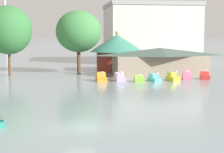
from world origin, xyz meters
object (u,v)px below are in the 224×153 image
(pedal_boat_yellow, at_px, (173,77))
(shoreline_tree_tall_left, at_px, (8,30))
(shoreline_tree_mid, at_px, (78,31))
(pedal_boat_cyan, at_px, (154,78))
(pedal_boat_lavender, at_px, (119,77))
(pedal_boat_lime, at_px, (139,79))
(green_roof_pavilion, at_px, (117,50))
(pedal_boat_orange, at_px, (101,78))
(background_building_block, at_px, (150,33))
(pedal_boat_pink, at_px, (187,76))
(boathouse, at_px, (160,61))
(pedal_boat_red, at_px, (205,76))

(pedal_boat_yellow, height_order, shoreline_tree_tall_left, shoreline_tree_tall_left)
(shoreline_tree_tall_left, xyz_separation_m, shoreline_tree_mid, (12.63, 2.45, -0.19))
(pedal_boat_cyan, bearing_deg, pedal_boat_lavender, -119.37)
(pedal_boat_lime, relative_size, green_roof_pavilion, 0.22)
(pedal_boat_orange, bearing_deg, pedal_boat_lavender, 85.16)
(pedal_boat_lime, bearing_deg, background_building_block, 171.79)
(pedal_boat_yellow, xyz_separation_m, shoreline_tree_mid, (-14.37, 13.60, 7.50))
(pedal_boat_lavender, height_order, green_roof_pavilion, green_roof_pavilion)
(pedal_boat_yellow, bearing_deg, pedal_boat_cyan, -104.96)
(background_building_block, bearing_deg, pedal_boat_lime, -106.53)
(pedal_boat_lavender, bearing_deg, shoreline_tree_mid, -162.55)
(pedal_boat_orange, height_order, pedal_boat_lavender, pedal_boat_orange)
(pedal_boat_orange, height_order, background_building_block, background_building_block)
(pedal_boat_pink, distance_m, boathouse, 7.60)
(pedal_boat_yellow, height_order, green_roof_pavilion, green_roof_pavilion)
(pedal_boat_orange, distance_m, boathouse, 13.53)
(pedal_boat_cyan, xyz_separation_m, pedal_boat_pink, (5.88, 1.21, 0.13))
(pedal_boat_lavender, distance_m, pedal_boat_pink, 11.34)
(pedal_boat_yellow, relative_size, boathouse, 0.15)
(pedal_boat_red, bearing_deg, pedal_boat_lavender, -71.97)
(pedal_boat_lavender, relative_size, shoreline_tree_mid, 0.20)
(pedal_boat_orange, xyz_separation_m, pedal_boat_lavender, (2.93, -0.20, -0.01))
(pedal_boat_yellow, distance_m, green_roof_pavilion, 18.77)
(pedal_boat_lavender, xyz_separation_m, shoreline_tree_mid, (-5.84, 12.59, 7.50))
(pedal_boat_pink, height_order, shoreline_tree_mid, shoreline_tree_mid)
(pedal_boat_yellow, distance_m, pedal_boat_red, 6.06)
(boathouse, distance_m, shoreline_tree_mid, 16.48)
(pedal_boat_pink, distance_m, background_building_block, 40.21)
(background_building_block, bearing_deg, pedal_boat_red, -90.88)
(boathouse, bearing_deg, shoreline_tree_mid, 158.55)
(pedal_boat_pink, relative_size, shoreline_tree_tall_left, 0.21)
(pedal_boat_lime, bearing_deg, pedal_boat_red, 107.41)
(pedal_boat_pink, height_order, shoreline_tree_tall_left, shoreline_tree_tall_left)
(green_roof_pavilion, bearing_deg, shoreline_tree_mid, -155.46)
(pedal_boat_lavender, relative_size, background_building_block, 0.10)
(pedal_boat_pink, relative_size, pedal_boat_red, 0.98)
(pedal_boat_lime, bearing_deg, pedal_boat_yellow, 105.45)
(pedal_boat_lavender, xyz_separation_m, pedal_boat_cyan, (5.46, -1.12, -0.08))
(pedal_boat_orange, xyz_separation_m, green_roof_pavilion, (5.13, 16.07, 3.72))
(pedal_boat_orange, bearing_deg, pedal_boat_lime, 70.65)
(pedal_boat_yellow, relative_size, green_roof_pavilion, 0.23)
(pedal_boat_pink, bearing_deg, shoreline_tree_mid, -110.60)
(pedal_boat_cyan, bearing_deg, boathouse, 140.55)
(pedal_boat_cyan, height_order, pedal_boat_yellow, pedal_boat_yellow)
(shoreline_tree_tall_left, bearing_deg, pedal_boat_pink, -18.62)
(pedal_boat_cyan, height_order, boathouse, boathouse)
(pedal_boat_cyan, distance_m, boathouse, 8.89)
(pedal_boat_lavender, bearing_deg, background_building_block, 151.64)
(pedal_boat_orange, height_order, shoreline_tree_tall_left, shoreline_tree_tall_left)
(pedal_boat_orange, relative_size, pedal_boat_pink, 1.06)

